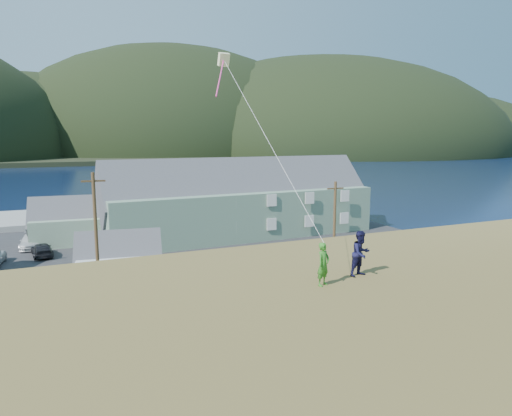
{
  "coord_description": "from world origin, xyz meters",
  "views": [
    {
      "loc": [
        -4.57,
        -31.38,
        12.14
      ],
      "look_at": [
        3.85,
        -11.79,
        8.8
      ],
      "focal_mm": 32.0,
      "sensor_mm": 36.0,
      "label": 1
    }
  ],
  "objects_px": {
    "kite_flyer_green": "(323,264)",
    "wharf": "(53,218)",
    "kite_flyer_navy": "(361,253)",
    "lodge": "(241,200)",
    "shed_white": "(119,260)",
    "shed_palegreen_far": "(76,222)"
  },
  "relations": [
    {
      "from": "kite_flyer_navy",
      "to": "lodge",
      "type": "bearing_deg",
      "value": 63.4
    },
    {
      "from": "shed_white",
      "to": "kite_flyer_green",
      "type": "relative_size",
      "value": 5.06
    },
    {
      "from": "shed_palegreen_far",
      "to": "kite_flyer_green",
      "type": "xyz_separation_m",
      "value": [
        6.59,
        -42.58,
        5.39
      ]
    },
    {
      "from": "shed_white",
      "to": "kite_flyer_green",
      "type": "distance_m",
      "value": 26.1
    },
    {
      "from": "shed_palegreen_far",
      "to": "kite_flyer_green",
      "type": "distance_m",
      "value": 43.42
    },
    {
      "from": "wharf",
      "to": "shed_white",
      "type": "height_order",
      "value": "shed_white"
    },
    {
      "from": "kite_flyer_green",
      "to": "kite_flyer_navy",
      "type": "distance_m",
      "value": 1.85
    },
    {
      "from": "shed_white",
      "to": "shed_palegreen_far",
      "type": "distance_m",
      "value": 17.65
    },
    {
      "from": "wharf",
      "to": "lodge",
      "type": "height_order",
      "value": "lodge"
    },
    {
      "from": "wharf",
      "to": "shed_white",
      "type": "bearing_deg",
      "value": -80.82
    },
    {
      "from": "wharf",
      "to": "kite_flyer_green",
      "type": "bearing_deg",
      "value": -80.99
    },
    {
      "from": "shed_white",
      "to": "wharf",
      "type": "bearing_deg",
      "value": 107.42
    },
    {
      "from": "lodge",
      "to": "shed_palegreen_far",
      "type": "relative_size",
      "value": 3.26
    },
    {
      "from": "kite_flyer_green",
      "to": "shed_white",
      "type": "bearing_deg",
      "value": 73.71
    },
    {
      "from": "shed_white",
      "to": "kite_flyer_navy",
      "type": "height_order",
      "value": "kite_flyer_navy"
    },
    {
      "from": "wharf",
      "to": "kite_flyer_green",
      "type": "distance_m",
      "value": 59.94
    },
    {
      "from": "wharf",
      "to": "kite_flyer_green",
      "type": "height_order",
      "value": "kite_flyer_green"
    },
    {
      "from": "shed_white",
      "to": "kite_flyer_navy",
      "type": "distance_m",
      "value": 26.07
    },
    {
      "from": "shed_palegreen_far",
      "to": "wharf",
      "type": "bearing_deg",
      "value": 103.91
    },
    {
      "from": "kite_flyer_navy",
      "to": "kite_flyer_green",
      "type": "bearing_deg",
      "value": -178.91
    },
    {
      "from": "kite_flyer_green",
      "to": "wharf",
      "type": "bearing_deg",
      "value": 73.94
    },
    {
      "from": "wharf",
      "to": "kite_flyer_green",
      "type": "relative_size",
      "value": 17.74
    }
  ]
}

